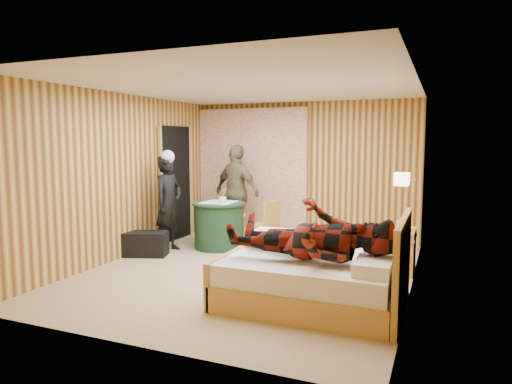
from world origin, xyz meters
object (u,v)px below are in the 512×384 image
at_px(nightstand, 398,250).
at_px(chair_near, 267,221).
at_px(bed, 314,276).
at_px(round_table, 219,225).
at_px(man_at_table, 237,192).
at_px(man_on_bed, 311,222).
at_px(chair_far, 234,210).
at_px(woman_standing, 169,203).
at_px(duffel_bag, 145,244).
at_px(wall_lamp, 402,179).

relative_size(nightstand, chair_near, 0.74).
height_order(bed, nightstand, bed).
bearing_deg(round_table, chair_near, 11.58).
distance_m(man_at_table, man_on_bed, 3.61).
relative_size(bed, man_at_table, 1.12).
relative_size(chair_far, woman_standing, 0.60).
distance_m(chair_near, duffel_bag, 1.97).
relative_size(nightstand, man_on_bed, 0.35).
bearing_deg(woman_standing, man_at_table, -22.11).
distance_m(chair_near, man_on_bed, 2.72).
distance_m(bed, duffel_bag, 3.14).
height_order(woman_standing, man_at_table, man_at_table).
distance_m(wall_lamp, chair_near, 2.43).
height_order(bed, man_on_bed, man_on_bed).
bearing_deg(chair_near, man_at_table, -104.90).
bearing_deg(man_at_table, nightstand, 179.66).
relative_size(round_table, man_on_bed, 0.50).
xyz_separation_m(man_at_table, man_on_bed, (2.18, -2.87, 0.07)).
bearing_deg(bed, wall_lamp, 58.08).
height_order(bed, duffel_bag, bed).
distance_m(nightstand, man_on_bed, 2.06).
distance_m(wall_lamp, man_on_bed, 1.73).
relative_size(round_table, chair_far, 0.94).
bearing_deg(wall_lamp, bed, -121.92).
xyz_separation_m(chair_far, woman_standing, (-0.62, -1.18, 0.24)).
xyz_separation_m(chair_near, woman_standing, (-1.47, -0.66, 0.30)).
bearing_deg(duffel_bag, bed, -37.57).
xyz_separation_m(bed, round_table, (-2.16, 1.91, 0.10)).
xyz_separation_m(wall_lamp, man_on_bed, (-0.77, -1.50, -0.36)).
bearing_deg(nightstand, round_table, 173.82).
distance_m(chair_far, duffel_bag, 1.82).
height_order(round_table, man_at_table, man_at_table).
bearing_deg(duffel_bag, nightstand, -9.92).
height_order(chair_near, duffel_bag, chair_near).
bearing_deg(woman_standing, round_table, -47.13).
bearing_deg(round_table, man_at_table, 90.00).
xyz_separation_m(wall_lamp, round_table, (-2.95, 0.64, -0.91)).
bearing_deg(man_at_table, wall_lamp, 174.56).
distance_m(bed, man_on_bed, 0.68).
distance_m(nightstand, man_at_table, 3.14).
relative_size(nightstand, man_at_table, 0.35).
bearing_deg(man_at_table, man_on_bed, 146.68).
relative_size(wall_lamp, chair_far, 0.28).
relative_size(wall_lamp, duffel_bag, 0.39).
bearing_deg(wall_lamp, man_on_bed, -117.26).
bearing_deg(chair_far, woman_standing, -142.30).
distance_m(round_table, chair_far, 0.70).
bearing_deg(round_table, bed, -41.53).
height_order(round_table, duffel_bag, round_table).
height_order(duffel_bag, woman_standing, woman_standing).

